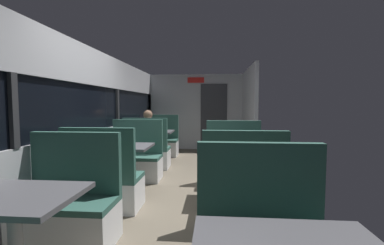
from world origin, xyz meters
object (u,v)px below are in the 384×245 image
(dining_table_far_window, at_px, (154,135))
(bench_rear_aisle_facing_entry, at_px, (234,166))
(bench_rear_aisle_facing_end, at_px, (243,194))
(bench_mid_window_facing_entry, at_px, (136,161))
(seated_passenger, at_px, (148,143))
(bench_far_window_facing_entry, at_px, (160,143))
(bench_near_window_facing_entry, at_px, (69,211))
(dining_table_rear_aisle, at_px, (238,156))
(dining_table_near_window, at_px, (14,208))
(bench_far_window_facing_end, at_px, (147,153))
(bench_mid_window_facing_end, at_px, (104,185))
(dining_table_mid_window, at_px, (122,152))

(dining_table_far_window, height_order, bench_rear_aisle_facing_entry, bench_rear_aisle_facing_entry)
(bench_rear_aisle_facing_end, xyz_separation_m, bench_rear_aisle_facing_entry, (0.00, 1.40, 0.00))
(bench_rear_aisle_facing_entry, bearing_deg, bench_mid_window_facing_entry, 173.62)
(seated_passenger, bearing_deg, bench_far_window_facing_entry, 90.00)
(bench_near_window_facing_entry, distance_m, bench_mid_window_facing_entry, 2.24)
(bench_far_window_facing_entry, xyz_separation_m, dining_table_rear_aisle, (1.79, -3.14, 0.31))
(bench_far_window_facing_entry, distance_m, bench_rear_aisle_facing_end, 4.24)
(dining_table_near_window, xyz_separation_m, bench_rear_aisle_facing_end, (1.79, 1.34, -0.31))
(bench_far_window_facing_end, distance_m, bench_rear_aisle_facing_entry, 2.07)
(bench_mid_window_facing_end, height_order, dining_table_far_window, bench_mid_window_facing_end)
(bench_far_window_facing_entry, bearing_deg, dining_table_near_window, -90.00)
(bench_far_window_facing_entry, bearing_deg, bench_mid_window_facing_end, -90.00)
(bench_rear_aisle_facing_end, bearing_deg, bench_near_window_facing_entry, -160.23)
(bench_far_window_facing_entry, height_order, bench_rear_aisle_facing_entry, same)
(dining_table_mid_window, xyz_separation_m, bench_far_window_facing_entry, (0.00, 2.94, -0.31))
(bench_near_window_facing_entry, distance_m, dining_table_far_window, 3.80)
(bench_mid_window_facing_entry, bearing_deg, dining_table_near_window, -90.00)
(dining_table_near_window, distance_m, dining_table_far_window, 4.48)
(dining_table_mid_window, bearing_deg, dining_table_far_window, 90.00)
(bench_mid_window_facing_end, relative_size, bench_far_window_facing_entry, 1.00)
(dining_table_rear_aisle, relative_size, bench_rear_aisle_facing_entry, 0.82)
(bench_near_window_facing_entry, height_order, dining_table_far_window, bench_near_window_facing_entry)
(bench_mid_window_facing_entry, xyz_separation_m, bench_far_window_facing_end, (0.00, 0.84, 0.00))
(bench_rear_aisle_facing_end, height_order, bench_rear_aisle_facing_entry, same)
(bench_mid_window_facing_entry, distance_m, dining_table_far_window, 1.57)
(bench_mid_window_facing_end, relative_size, bench_mid_window_facing_entry, 1.00)
(dining_table_far_window, relative_size, dining_table_rear_aisle, 1.00)
(dining_table_mid_window, xyz_separation_m, seated_passenger, (0.00, 1.62, -0.10))
(bench_far_window_facing_end, bearing_deg, dining_table_mid_window, -90.00)
(bench_far_window_facing_entry, bearing_deg, dining_table_far_window, -90.00)
(bench_mid_window_facing_entry, bearing_deg, bench_far_window_facing_end, 90.00)
(bench_near_window_facing_entry, distance_m, bench_rear_aisle_facing_end, 1.90)
(bench_far_window_facing_end, xyz_separation_m, bench_far_window_facing_entry, (0.00, 1.40, 0.00))
(bench_near_window_facing_entry, relative_size, bench_mid_window_facing_entry, 1.00)
(bench_near_window_facing_entry, bearing_deg, bench_mid_window_facing_end, 90.00)
(bench_mid_window_facing_end, bearing_deg, dining_table_rear_aisle, 15.59)
(bench_near_window_facing_entry, xyz_separation_m, bench_mid_window_facing_entry, (0.00, 2.24, 0.00))
(seated_passenger, bearing_deg, bench_far_window_facing_end, -90.00)
(dining_table_rear_aisle, height_order, bench_rear_aisle_facing_end, bench_rear_aisle_facing_end)
(bench_near_window_facing_entry, height_order, bench_mid_window_facing_entry, same)
(bench_mid_window_facing_entry, bearing_deg, bench_rear_aisle_facing_end, -41.77)
(bench_far_window_facing_entry, height_order, bench_rear_aisle_facing_end, same)
(dining_table_near_window, bearing_deg, bench_rear_aisle_facing_entry, 56.86)
(dining_table_near_window, relative_size, bench_mid_window_facing_end, 0.82)
(bench_far_window_facing_end, xyz_separation_m, seated_passenger, (0.00, 0.07, 0.21))
(bench_mid_window_facing_end, bearing_deg, dining_table_far_window, 90.00)
(dining_table_far_window, distance_m, dining_table_rear_aisle, 3.03)
(bench_mid_window_facing_entry, relative_size, seated_passenger, 0.87)
(bench_far_window_facing_end, height_order, bench_rear_aisle_facing_entry, same)
(bench_mid_window_facing_entry, bearing_deg, bench_rear_aisle_facing_entry, -6.38)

